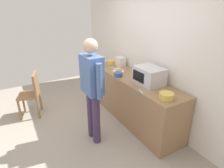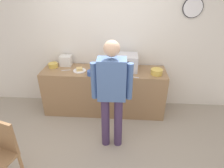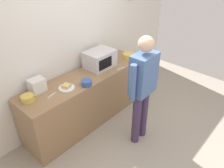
{
  "view_description": "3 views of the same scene",
  "coord_description": "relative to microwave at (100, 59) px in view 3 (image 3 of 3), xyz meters",
  "views": [
    {
      "loc": [
        2.67,
        -0.8,
        2.18
      ],
      "look_at": [
        0.09,
        0.67,
        0.92
      ],
      "focal_mm": 29.73,
      "sensor_mm": 36.0,
      "label": 1
    },
    {
      "loc": [
        0.36,
        -2.18,
        2.43
      ],
      "look_at": [
        0.16,
        0.75,
        0.87
      ],
      "focal_mm": 31.5,
      "sensor_mm": 36.0,
      "label": 2
    },
    {
      "loc": [
        -2.11,
        -1.22,
        2.72
      ],
      "look_at": [
        0.04,
        0.71,
        0.92
      ],
      "focal_mm": 35.74,
      "sensor_mm": 36.0,
      "label": 3
    }
  ],
  "objects": [
    {
      "name": "salad_bowl",
      "position": [
        0.6,
        -0.17,
        -0.1
      ],
      "size": [
        0.21,
        0.21,
        0.1
      ],
      "primitive_type": "cylinder",
      "color": "gold",
      "rests_on": "kitchen_counter"
    },
    {
      "name": "sandwich_plate",
      "position": [
        -0.83,
        -0.12,
        -0.13
      ],
      "size": [
        0.24,
        0.24,
        0.07
      ],
      "color": "white",
      "rests_on": "kitchen_counter"
    },
    {
      "name": "kitchen_counter",
      "position": [
        -0.38,
        -0.05,
        -0.6
      ],
      "size": [
        2.36,
        0.62,
        0.9
      ],
      "primitive_type": "cube",
      "color": "#93704C",
      "rests_on": "ground_plane"
    },
    {
      "name": "person_standing",
      "position": [
        -0.16,
        -1.02,
        -0.02
      ],
      "size": [
        0.59,
        0.25,
        1.76
      ],
      "color": "#422F55",
      "rests_on": "ground_plane"
    },
    {
      "name": "microwave",
      "position": [
        0.0,
        0.0,
        0.0
      ],
      "size": [
        0.5,
        0.39,
        0.3
      ],
      "color": "silver",
      "rests_on": "kitchen_counter"
    },
    {
      "name": "back_wall",
      "position": [
        -0.34,
        0.33,
        0.25
      ],
      "size": [
        5.4,
        0.13,
        2.6
      ],
      "color": "silver",
      "rests_on": "ground_plane"
    },
    {
      "name": "cereal_bowl",
      "position": [
        -0.58,
        -0.28,
        -0.11
      ],
      "size": [
        0.16,
        0.16,
        0.08
      ],
      "primitive_type": "cylinder",
      "color": "#33519E",
      "rests_on": "kitchen_counter"
    },
    {
      "name": "mixing_bowl",
      "position": [
        -1.39,
        0.02,
        -0.11
      ],
      "size": [
        0.18,
        0.18,
        0.09
      ],
      "primitive_type": "cylinder",
      "color": "gold",
      "rests_on": "kitchen_counter"
    },
    {
      "name": "toaster",
      "position": [
        -1.16,
        0.14,
        -0.05
      ],
      "size": [
        0.22,
        0.18,
        0.2
      ],
      "primitive_type": "cube",
      "color": "silver",
      "rests_on": "kitchen_counter"
    },
    {
      "name": "spoon_utensil",
      "position": [
        -1.1,
        -0.11,
        -0.15
      ],
      "size": [
        0.17,
        0.06,
        0.01
      ],
      "primitive_type": "cube",
      "rotation": [
        0.0,
        0.0,
        0.26
      ],
      "color": "silver",
      "rests_on": "kitchen_counter"
    },
    {
      "name": "ground_plane",
      "position": [
        -0.35,
        -1.27,
        -1.05
      ],
      "size": [
        6.0,
        6.0,
        0.0
      ],
      "primitive_type": "plane",
      "color": "#9E9384"
    },
    {
      "name": "fork_utensil",
      "position": [
        0.19,
        -0.32,
        -0.15
      ],
      "size": [
        0.17,
        0.06,
        0.01
      ],
      "primitive_type": "cube",
      "rotation": [
        0.0,
        0.0,
        2.88
      ],
      "color": "silver",
      "rests_on": "kitchen_counter"
    }
  ]
}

